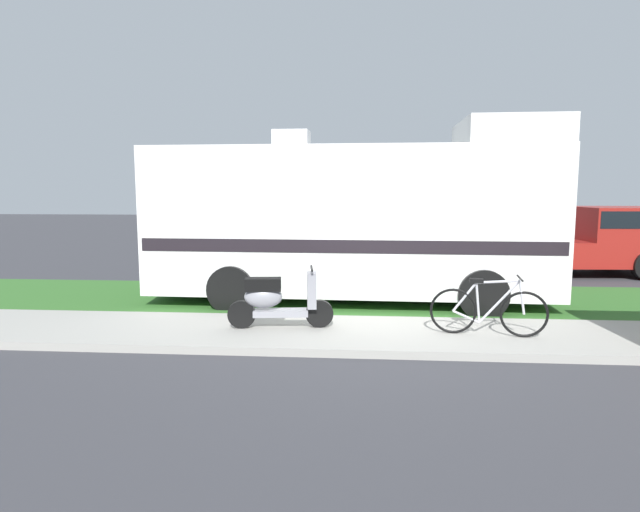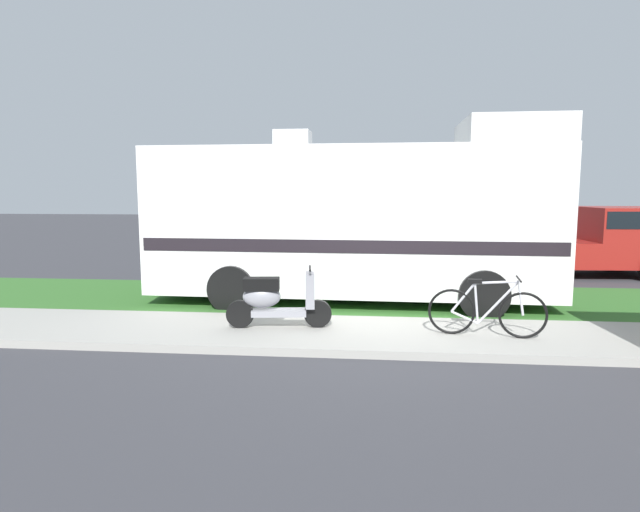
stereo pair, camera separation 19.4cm
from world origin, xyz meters
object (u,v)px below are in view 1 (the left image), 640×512
Objects in this scene: pickup_truck_near at (592,239)px; bicycle at (488,310)px; scooter at (276,299)px; motorhome_rv at (355,219)px.

bicycle is at bearing -122.32° from pickup_truck_near.
scooter is 3.24m from bicycle.
scooter is 0.98× the size of bicycle.
scooter is 0.32× the size of pickup_truck_near.
motorhome_rv reaches higher than scooter.
pickup_truck_near reaches higher than scooter.
scooter is 10.21m from pickup_truck_near.
motorhome_rv is 3.58m from bicycle.
motorhome_rv is at bearing 64.06° from scooter.
motorhome_rv is at bearing 126.86° from bicycle.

